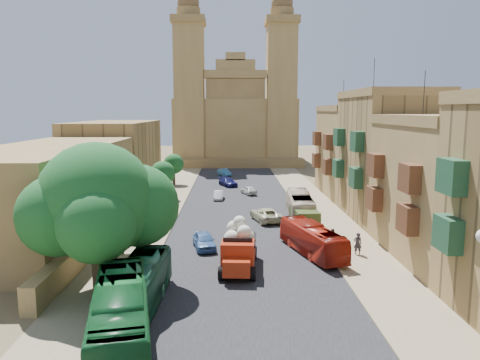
{
  "coord_description": "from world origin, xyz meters",
  "views": [
    {
      "loc": [
        -1.03,
        -25.16,
        11.66
      ],
      "look_at": [
        0.0,
        26.0,
        4.0
      ],
      "focal_mm": 35.0,
      "sensor_mm": 36.0,
      "label": 1
    }
  ],
  "objects_px": {
    "bus_cream_east": "(300,206)",
    "car_cream": "(266,214)",
    "pedestrian_a": "(358,244)",
    "pedestrian_c": "(333,239)",
    "bus_green_south": "(121,316)",
    "bus_red_east": "(312,239)",
    "street_tree_d": "(174,164)",
    "car_white_b": "(249,190)",
    "street_tree_c": "(163,174)",
    "car_blue_a": "(204,241)",
    "car_white_a": "(219,195)",
    "car_blue_b": "(224,172)",
    "car_dkblue": "(228,182)",
    "red_truck": "(239,247)",
    "olive_pickup": "(305,219)",
    "street_tree_b": "(146,190)",
    "ficus_tree": "(98,205)",
    "bus_green_north": "(137,288)",
    "church": "(235,120)"
  },
  "relations": [
    {
      "from": "red_truck",
      "to": "car_white_a",
      "type": "height_order",
      "value": "red_truck"
    },
    {
      "from": "car_blue_b",
      "to": "pedestrian_a",
      "type": "height_order",
      "value": "pedestrian_a"
    },
    {
      "from": "bus_cream_east",
      "to": "pedestrian_c",
      "type": "xyz_separation_m",
      "value": [
        1.0,
        -11.8,
        -0.48
      ]
    },
    {
      "from": "bus_green_north",
      "to": "pedestrian_a",
      "type": "height_order",
      "value": "bus_green_north"
    },
    {
      "from": "red_truck",
      "to": "bus_cream_east",
      "type": "height_order",
      "value": "red_truck"
    },
    {
      "from": "church",
      "to": "pedestrian_c",
      "type": "relative_size",
      "value": 19.57
    },
    {
      "from": "street_tree_c",
      "to": "bus_red_east",
      "type": "relative_size",
      "value": 0.57
    },
    {
      "from": "street_tree_c",
      "to": "red_truck",
      "type": "distance_m",
      "value": 29.45
    },
    {
      "from": "bus_cream_east",
      "to": "car_blue_a",
      "type": "height_order",
      "value": "bus_cream_east"
    },
    {
      "from": "street_tree_c",
      "to": "car_dkblue",
      "type": "height_order",
      "value": "street_tree_c"
    },
    {
      "from": "street_tree_b",
      "to": "car_blue_a",
      "type": "xyz_separation_m",
      "value": [
        6.7,
        -10.66,
        -2.54
      ]
    },
    {
      "from": "car_cream",
      "to": "car_dkblue",
      "type": "bearing_deg",
      "value": -94.0
    },
    {
      "from": "church",
      "to": "car_blue_b",
      "type": "xyz_separation_m",
      "value": [
        -2.19,
        -20.75,
        -8.89
      ]
    },
    {
      "from": "bus_green_south",
      "to": "bus_red_east",
      "type": "bearing_deg",
      "value": 39.04
    },
    {
      "from": "red_truck",
      "to": "bus_green_north",
      "type": "relative_size",
      "value": 0.66
    },
    {
      "from": "bus_green_north",
      "to": "car_dkblue",
      "type": "bearing_deg",
      "value": 85.93
    },
    {
      "from": "bus_green_south",
      "to": "ficus_tree",
      "type": "bearing_deg",
      "value": 100.31
    },
    {
      "from": "car_blue_a",
      "to": "car_dkblue",
      "type": "height_order",
      "value": "car_blue_a"
    },
    {
      "from": "bus_red_east",
      "to": "car_blue_b",
      "type": "height_order",
      "value": "bus_red_east"
    },
    {
      "from": "street_tree_b",
      "to": "pedestrian_c",
      "type": "height_order",
      "value": "street_tree_b"
    },
    {
      "from": "ficus_tree",
      "to": "car_dkblue",
      "type": "height_order",
      "value": "ficus_tree"
    },
    {
      "from": "car_blue_a",
      "to": "car_white_a",
      "type": "relative_size",
      "value": 1.22
    },
    {
      "from": "street_tree_c",
      "to": "street_tree_b",
      "type": "bearing_deg",
      "value": -90.0
    },
    {
      "from": "red_truck",
      "to": "pedestrian_c",
      "type": "relative_size",
      "value": 3.58
    },
    {
      "from": "bus_green_south",
      "to": "car_white_b",
      "type": "relative_size",
      "value": 3.2
    },
    {
      "from": "bus_cream_east",
      "to": "car_cream",
      "type": "height_order",
      "value": "bus_cream_east"
    },
    {
      "from": "pedestrian_a",
      "to": "pedestrian_c",
      "type": "distance_m",
      "value": 2.18
    },
    {
      "from": "bus_green_north",
      "to": "church",
      "type": "bearing_deg",
      "value": 87.5
    },
    {
      "from": "bus_cream_east",
      "to": "street_tree_d",
      "type": "bearing_deg",
      "value": -51.7
    },
    {
      "from": "car_white_a",
      "to": "car_dkblue",
      "type": "height_order",
      "value": "car_dkblue"
    },
    {
      "from": "car_blue_b",
      "to": "street_tree_b",
      "type": "bearing_deg",
      "value": -126.03
    },
    {
      "from": "olive_pickup",
      "to": "bus_red_east",
      "type": "distance_m",
      "value": 8.43
    },
    {
      "from": "bus_green_north",
      "to": "car_cream",
      "type": "xyz_separation_m",
      "value": [
        9.18,
        22.23,
        -0.69
      ]
    },
    {
      "from": "car_cream",
      "to": "car_dkblue",
      "type": "xyz_separation_m",
      "value": [
        -4.14,
        23.07,
        -0.07
      ]
    },
    {
      "from": "car_cream",
      "to": "car_blue_b",
      "type": "bearing_deg",
      "value": -96.18
    },
    {
      "from": "red_truck",
      "to": "car_blue_a",
      "type": "bearing_deg",
      "value": 119.0
    },
    {
      "from": "street_tree_b",
      "to": "pedestrian_a",
      "type": "height_order",
      "value": "street_tree_b"
    },
    {
      "from": "car_cream",
      "to": "street_tree_d",
      "type": "bearing_deg",
      "value": -77.07
    },
    {
      "from": "bus_green_south",
      "to": "car_blue_b",
      "type": "bearing_deg",
      "value": 74.25
    },
    {
      "from": "bus_cream_east",
      "to": "bus_red_east",
      "type": "bearing_deg",
      "value": 89.21
    },
    {
      "from": "bus_green_south",
      "to": "bus_cream_east",
      "type": "height_order",
      "value": "bus_green_south"
    },
    {
      "from": "bus_cream_east",
      "to": "pedestrian_c",
      "type": "height_order",
      "value": "bus_cream_east"
    },
    {
      "from": "pedestrian_c",
      "to": "church",
      "type": "bearing_deg",
      "value": -176.57
    },
    {
      "from": "street_tree_d",
      "to": "car_white_b",
      "type": "xyz_separation_m",
      "value": [
        11.47,
        -8.87,
        -2.67
      ]
    },
    {
      "from": "olive_pickup",
      "to": "bus_green_south",
      "type": "height_order",
      "value": "bus_green_south"
    },
    {
      "from": "olive_pickup",
      "to": "car_blue_a",
      "type": "relative_size",
      "value": 1.22
    },
    {
      "from": "car_white_a",
      "to": "car_blue_b",
      "type": "distance_m",
      "value": 22.34
    },
    {
      "from": "olive_pickup",
      "to": "car_blue_a",
      "type": "xyz_separation_m",
      "value": [
        -9.59,
        -6.66,
        -0.29
      ]
    },
    {
      "from": "bus_green_north",
      "to": "car_cream",
      "type": "relative_size",
      "value": 1.96
    },
    {
      "from": "ficus_tree",
      "to": "bus_cream_east",
      "type": "bearing_deg",
      "value": 52.14
    }
  ]
}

